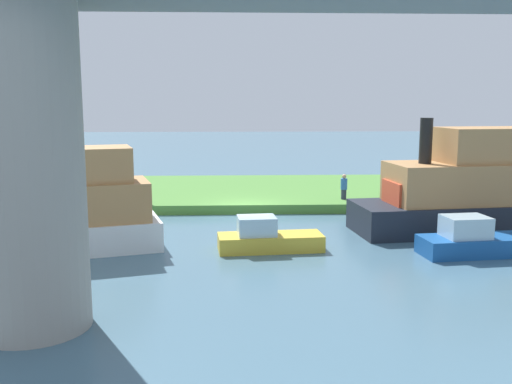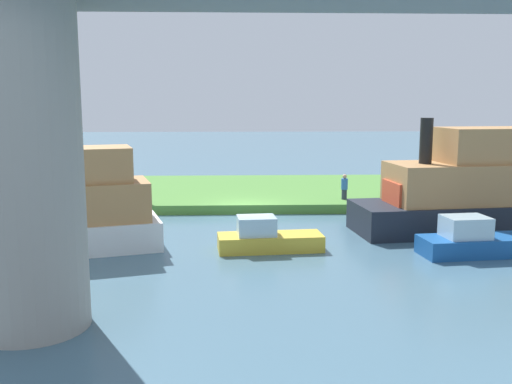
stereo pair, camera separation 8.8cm
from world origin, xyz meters
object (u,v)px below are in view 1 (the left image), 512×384
person_on_bank (344,187)px  houseboat_blue (267,238)px  pontoon_yellow (52,211)px  motorboat_white (476,241)px  bridge_pylon (25,170)px  mooring_post (148,197)px  skiff_small (473,189)px

person_on_bank → houseboat_blue: (4.77, 8.76, -0.71)m
pontoon_yellow → motorboat_white: pontoon_yellow is taller
person_on_bank → houseboat_blue: size_ratio=0.33×
houseboat_blue → bridge_pylon: bearing=48.8°
person_on_bank → motorboat_white: bearing=108.3°
bridge_pylon → mooring_post: bearing=-92.9°
houseboat_blue → mooring_post: bearing=-53.1°
bridge_pylon → skiff_small: bridge_pylon is taller
person_on_bank → pontoon_yellow: pontoon_yellow is taller
skiff_small → pontoon_yellow: bearing=9.6°
mooring_post → bridge_pylon: bearing=87.1°
bridge_pylon → skiff_small: (-16.07, -10.58, -2.25)m
bridge_pylon → houseboat_blue: (-6.56, -7.48, -3.66)m
bridge_pylon → motorboat_white: (-14.55, -6.51, -3.61)m
skiff_small → houseboat_blue: 10.11m
person_on_bank → mooring_post: (10.55, 1.05, -0.32)m
bridge_pylon → skiff_small: size_ratio=0.80×
houseboat_blue → motorboat_white: size_ratio=0.90×
person_on_bank → bridge_pylon: bearing=55.1°
bridge_pylon → pontoon_yellow: (1.80, -7.58, -2.49)m
mooring_post → pontoon_yellow: (2.57, 7.62, 0.78)m
motorboat_white → bridge_pylon: bearing=24.1°
mooring_post → person_on_bank: bearing=-174.3°
mooring_post → pontoon_yellow: 8.08m
bridge_pylon → mooring_post: 15.57m
skiff_small → houseboat_blue: bearing=18.0°
pontoon_yellow → person_on_bank: bearing=-146.5°
pontoon_yellow → houseboat_blue: size_ratio=2.18×
mooring_post → houseboat_blue: bearing=126.9°
person_on_bank → houseboat_blue: bearing=61.4°
mooring_post → pontoon_yellow: size_ratio=0.08×
houseboat_blue → motorboat_white: 8.05m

